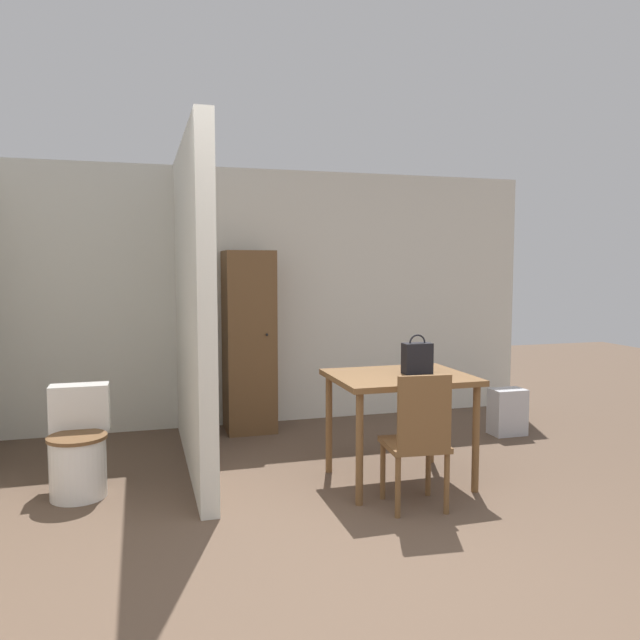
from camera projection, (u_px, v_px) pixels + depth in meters
name	position (u px, v px, depth m)	size (l,w,h in m)	color
ground_plane	(396.00, 600.00, 2.93)	(16.00, 16.00, 0.00)	brown
wall_back	(257.00, 297.00, 6.18)	(5.73, 0.12, 2.50)	silver
partition_wall	(192.00, 306.00, 4.83)	(0.12, 2.29, 2.50)	silver
dining_table	(399.00, 388.00, 4.47)	(0.97, 0.80, 0.79)	brown
wooden_chair	(418.00, 438.00, 3.96)	(0.41, 0.41, 0.89)	brown
toilet	(78.00, 449.00, 4.27)	(0.40, 0.54, 0.73)	white
handbag	(417.00, 358.00, 4.49)	(0.21, 0.11, 0.29)	black
wooden_cabinet	(249.00, 341.00, 5.88)	(0.46, 0.49, 1.70)	brown
space_heater	(507.00, 412.00, 5.77)	(0.31, 0.21, 0.43)	#BCBCC1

